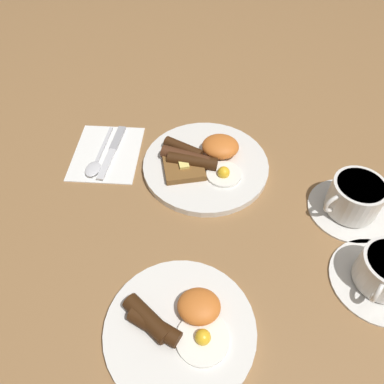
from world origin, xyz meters
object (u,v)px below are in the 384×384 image
(breakfast_plate_far, at_px, (180,327))
(teacup_near, at_px, (354,199))
(breakfast_plate_near, at_px, (205,162))
(spoon, at_px, (95,163))
(teacup_far, at_px, (384,273))
(knife, at_px, (113,149))

(breakfast_plate_far, relative_size, teacup_near, 1.48)
(breakfast_plate_near, relative_size, spoon, 1.66)
(breakfast_plate_near, distance_m, teacup_near, 0.31)
(breakfast_plate_near, height_order, spoon, breakfast_plate_near)
(teacup_far, relative_size, spoon, 1.02)
(teacup_near, bearing_deg, teacup_far, 98.58)
(spoon, bearing_deg, breakfast_plate_near, 97.79)
(breakfast_plate_near, distance_m, spoon, 0.24)
(breakfast_plate_far, bearing_deg, breakfast_plate_near, -92.39)
(breakfast_plate_far, height_order, teacup_far, teacup_far)
(knife, bearing_deg, spoon, -23.78)
(breakfast_plate_near, bearing_deg, teacup_far, 141.78)
(breakfast_plate_near, distance_m, teacup_far, 0.40)
(teacup_near, xyz_separation_m, spoon, (0.53, -0.08, -0.03))
(breakfast_plate_far, bearing_deg, knife, -63.59)
(breakfast_plate_far, bearing_deg, spoon, -56.96)
(teacup_near, relative_size, spoon, 0.98)
(teacup_far, bearing_deg, spoon, -22.63)
(knife, bearing_deg, breakfast_plate_near, 85.58)
(breakfast_plate_far, xyz_separation_m, teacup_near, (-0.31, -0.26, 0.02))
(breakfast_plate_far, distance_m, spoon, 0.41)
(breakfast_plate_far, distance_m, knife, 0.44)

